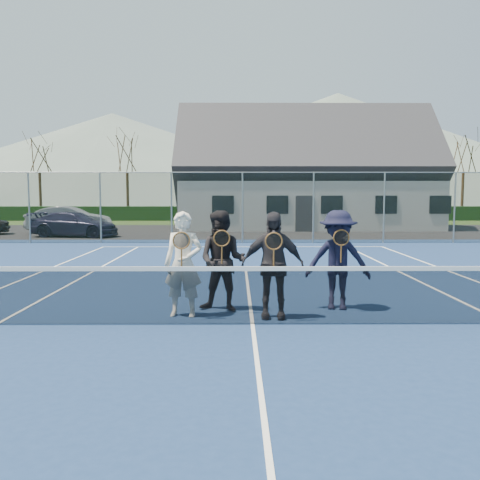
{
  "coord_description": "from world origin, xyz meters",
  "views": [
    {
      "loc": [
        -0.26,
        -7.97,
        2.12
      ],
      "look_at": [
        -0.19,
        1.5,
        1.25
      ],
      "focal_mm": 38.0,
      "sensor_mm": 36.0,
      "label": 1
    }
  ],
  "objects_px": {
    "car_b": "(69,220)",
    "player_a": "(183,264)",
    "car_c": "(75,224)",
    "player_b": "(222,261)",
    "player_c": "(272,265)",
    "tennis_net": "(253,293)",
    "clubhouse": "(304,163)",
    "player_d": "(338,260)"
  },
  "relations": [
    {
      "from": "car_b",
      "to": "player_a",
      "type": "distance_m",
      "value": 20.32
    },
    {
      "from": "car_c",
      "to": "player_b",
      "type": "relative_size",
      "value": 2.35
    },
    {
      "from": "player_b",
      "to": "player_c",
      "type": "relative_size",
      "value": 1.0
    },
    {
      "from": "tennis_net",
      "to": "clubhouse",
      "type": "xyz_separation_m",
      "value": [
        4.0,
        24.0,
        3.45
      ]
    },
    {
      "from": "car_b",
      "to": "player_a",
      "type": "height_order",
      "value": "player_a"
    },
    {
      "from": "player_b",
      "to": "tennis_net",
      "type": "bearing_deg",
      "value": -63.04
    },
    {
      "from": "tennis_net",
      "to": "player_d",
      "type": "xyz_separation_m",
      "value": [
        1.58,
        1.13,
        0.38
      ]
    },
    {
      "from": "car_b",
      "to": "player_a",
      "type": "relative_size",
      "value": 2.41
    },
    {
      "from": "car_c",
      "to": "tennis_net",
      "type": "xyz_separation_m",
      "value": [
        8.15,
        -16.78,
        -0.08
      ]
    },
    {
      "from": "car_c",
      "to": "player_a",
      "type": "relative_size",
      "value": 2.35
    },
    {
      "from": "car_b",
      "to": "player_d",
      "type": "relative_size",
      "value": 2.41
    },
    {
      "from": "player_a",
      "to": "player_d",
      "type": "relative_size",
      "value": 1.0
    },
    {
      "from": "clubhouse",
      "to": "player_a",
      "type": "relative_size",
      "value": 8.67
    },
    {
      "from": "car_b",
      "to": "clubhouse",
      "type": "bearing_deg",
      "value": -74.73
    },
    {
      "from": "car_c",
      "to": "clubhouse",
      "type": "xyz_separation_m",
      "value": [
        12.15,
        7.21,
        3.37
      ]
    },
    {
      "from": "car_b",
      "to": "player_a",
      "type": "xyz_separation_m",
      "value": [
        8.05,
        -18.66,
        0.21
      ]
    },
    {
      "from": "clubhouse",
      "to": "player_b",
      "type": "height_order",
      "value": "clubhouse"
    },
    {
      "from": "player_a",
      "to": "player_d",
      "type": "distance_m",
      "value": 2.79
    },
    {
      "from": "car_b",
      "to": "player_b",
      "type": "relative_size",
      "value": 2.41
    },
    {
      "from": "clubhouse",
      "to": "player_a",
      "type": "bearing_deg",
      "value": -102.44
    },
    {
      "from": "car_c",
      "to": "tennis_net",
      "type": "height_order",
      "value": "car_c"
    },
    {
      "from": "car_c",
      "to": "tennis_net",
      "type": "distance_m",
      "value": 18.66
    },
    {
      "from": "car_c",
      "to": "player_c",
      "type": "xyz_separation_m",
      "value": [
        8.5,
        -16.31,
        0.31
      ]
    },
    {
      "from": "player_a",
      "to": "player_b",
      "type": "relative_size",
      "value": 1.0
    },
    {
      "from": "player_c",
      "to": "tennis_net",
      "type": "bearing_deg",
      "value": -126.29
    },
    {
      "from": "player_c",
      "to": "player_d",
      "type": "height_order",
      "value": "same"
    },
    {
      "from": "tennis_net",
      "to": "player_d",
      "type": "bearing_deg",
      "value": 35.47
    },
    {
      "from": "clubhouse",
      "to": "car_b",
      "type": "bearing_deg",
      "value": -160.24
    },
    {
      "from": "car_b",
      "to": "tennis_net",
      "type": "bearing_deg",
      "value": -158.9
    },
    {
      "from": "car_c",
      "to": "clubhouse",
      "type": "height_order",
      "value": "clubhouse"
    },
    {
      "from": "player_a",
      "to": "player_b",
      "type": "distance_m",
      "value": 0.77
    },
    {
      "from": "tennis_net",
      "to": "player_c",
      "type": "distance_m",
      "value": 0.7
    },
    {
      "from": "player_c",
      "to": "car_c",
      "type": "bearing_deg",
      "value": 117.52
    },
    {
      "from": "player_a",
      "to": "clubhouse",
      "type": "bearing_deg",
      "value": 77.56
    },
    {
      "from": "car_b",
      "to": "player_d",
      "type": "xyz_separation_m",
      "value": [
        10.8,
        -18.13,
        0.21
      ]
    },
    {
      "from": "player_c",
      "to": "car_b",
      "type": "bearing_deg",
      "value": 116.99
    },
    {
      "from": "car_b",
      "to": "clubhouse",
      "type": "distance_m",
      "value": 14.42
    },
    {
      "from": "tennis_net",
      "to": "player_d",
      "type": "distance_m",
      "value": 1.98
    },
    {
      "from": "tennis_net",
      "to": "player_c",
      "type": "bearing_deg",
      "value": 53.71
    },
    {
      "from": "player_a",
      "to": "car_c",
      "type": "bearing_deg",
      "value": 113.34
    },
    {
      "from": "clubhouse",
      "to": "player_b",
      "type": "relative_size",
      "value": 8.67
    },
    {
      "from": "player_a",
      "to": "player_d",
      "type": "xyz_separation_m",
      "value": [
        2.74,
        0.53,
        -0.0
      ]
    }
  ]
}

